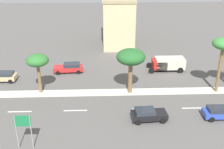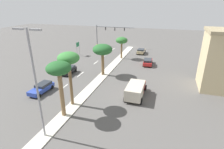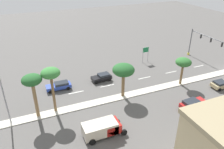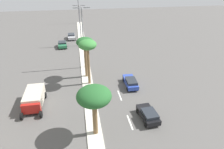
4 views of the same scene
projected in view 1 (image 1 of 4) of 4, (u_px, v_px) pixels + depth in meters
The scene contains 15 objects.
ground_plane at pixel (183, 91), 37.83m from camera, with size 160.00×160.00×0.00m, color #565451.
lane_stripe_front at pixel (20, 112), 32.85m from camera, with size 0.20×2.80×0.01m, color silver.
lane_stripe_left at pixel (75, 111), 33.10m from camera, with size 0.20×2.80×0.01m, color silver.
lane_stripe_inboard at pixel (143, 109), 33.41m from camera, with size 0.20×2.80×0.01m, color silver.
lane_stripe_near at pixel (193, 108), 33.64m from camera, with size 0.20×2.80×0.01m, color silver.
directional_road_sign at pixel (23, 125), 25.60m from camera, with size 0.10×1.53×3.62m.
commercial_building at pixel (118, 21), 56.61m from camera, with size 11.66×6.36×9.68m.
palm_tree_near at pixel (37, 61), 35.67m from camera, with size 2.95×2.95×5.37m.
palm_tree_rear at pixel (131, 58), 35.42m from camera, with size 3.75×3.75×6.08m.
palm_tree_center at pixel (223, 46), 35.10m from camera, with size 2.84×2.84×7.51m.
sedan_red_leading at pixel (69, 68), 43.80m from camera, with size 2.27×4.68×1.48m.
sedan_black_front at pixel (148, 114), 30.90m from camera, with size 2.15×4.06×1.39m.
sedan_tan_outboard at pixel (3, 76), 40.66m from camera, with size 2.10×4.04×1.39m.
sedan_blue_left at pixel (222, 112), 31.30m from camera, with size 1.94×4.57×1.38m.
box_truck at pixel (167, 63), 44.36m from camera, with size 2.63×5.85×2.11m.
Camera 1 is at (33.43, 21.43, 17.03)m, focal length 44.23 mm.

